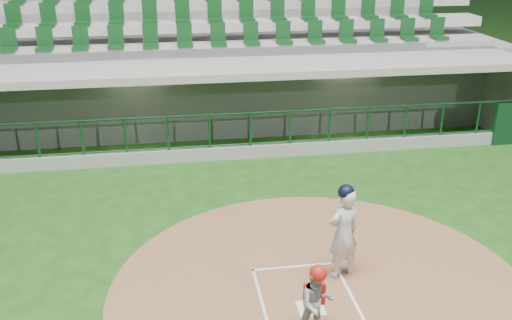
{
  "coord_description": "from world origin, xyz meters",
  "views": [
    {
      "loc": [
        -2.05,
        -8.06,
        5.68
      ],
      "look_at": [
        -0.38,
        2.6,
        1.3
      ],
      "focal_mm": 40.0,
      "sensor_mm": 36.0,
      "label": 1
    }
  ],
  "objects": [
    {
      "name": "home_plate",
      "position": [
        0.0,
        -0.7,
        0.02
      ],
      "size": [
        0.43,
        0.43,
        0.02
      ],
      "primitive_type": "cube",
      "color": "silver",
      "rests_on": "dirt_circle"
    },
    {
      "name": "batter",
      "position": [
        0.76,
        0.17,
        0.89
      ],
      "size": [
        0.89,
        0.93,
        1.75
      ],
      "color": "silver",
      "rests_on": "dirt_circle"
    },
    {
      "name": "catcher",
      "position": [
        -0.08,
        -1.29,
        0.6
      ],
      "size": [
        0.59,
        0.48,
        1.2
      ],
      "color": "#98989D",
      "rests_on": "dirt_circle"
    },
    {
      "name": "batter_box_chalk",
      "position": [
        0.0,
        -0.3,
        0.02
      ],
      "size": [
        1.55,
        1.8,
        0.01
      ],
      "color": "silver",
      "rests_on": "ground"
    },
    {
      "name": "seating_deck",
      "position": [
        0.0,
        10.91,
        1.42
      ],
      "size": [
        17.0,
        6.72,
        5.15
      ],
      "color": "gray",
      "rests_on": "ground"
    },
    {
      "name": "dugout_structure",
      "position": [
        0.1,
        7.83,
        0.96
      ],
      "size": [
        16.4,
        3.7,
        3.0
      ],
      "color": "slate",
      "rests_on": "ground"
    },
    {
      "name": "ground",
      "position": [
        0.0,
        0.0,
        0.0
      ],
      "size": [
        120.0,
        120.0,
        0.0
      ],
      "primitive_type": "plane",
      "color": "#1A4513",
      "rests_on": "ground"
    },
    {
      "name": "dirt_circle",
      "position": [
        0.3,
        -0.2,
        0.01
      ],
      "size": [
        7.2,
        7.2,
        0.01
      ],
      "primitive_type": "cylinder",
      "color": "brown",
      "rests_on": "ground"
    }
  ]
}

